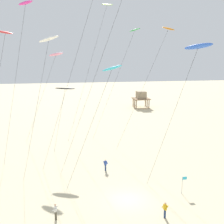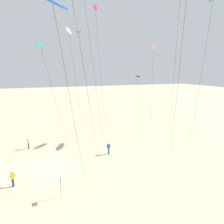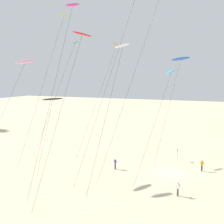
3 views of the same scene
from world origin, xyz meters
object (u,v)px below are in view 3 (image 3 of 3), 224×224
kite_orange (116,47)px  kite_flyer_nearest (115,163)px  kite_blue (181,59)px  kite_cyan (171,73)px  kite_black (53,99)px  kite_magenta (72,9)px  kite_red (81,37)px  kite_lime (63,19)px  kite_white (123,47)px  kite_pink (25,63)px  kite_flyer_furthest (202,165)px  marker_flag (178,152)px  kite_flyer_middle (178,189)px  kite_green (74,47)px

kite_orange → kite_flyer_nearest: 20.85m
kite_blue → kite_cyan: (-9.28, -0.47, -2.29)m
kite_black → kite_magenta: bearing=-126.7°
kite_orange → kite_black: bearing=166.9°
kite_black → kite_blue: (13.93, -15.04, 5.91)m
kite_red → kite_lime: bearing=38.7°
kite_red → kite_white: bearing=-28.5°
kite_pink → kite_flyer_furthest: (10.65, -22.95, -14.83)m
kite_lime → kite_flyer_nearest: kite_lime is taller
marker_flag → kite_flyer_middle: bearing=-169.0°
kite_white → kite_lime: 16.71m
kite_blue → kite_cyan: 9.57m
kite_white → kite_magenta: (-2.88, 5.11, 4.25)m
kite_blue → kite_green: kite_green is taller
kite_white → kite_flyer_nearest: kite_white is taller
kite_magenta → kite_flyer_nearest: 22.79m
kite_white → marker_flag: (14.70, -4.05, -15.77)m
kite_flyer_middle → kite_black: bearing=86.0°
kite_black → kite_green: kite_green is taller
kite_red → kite_magenta: bearing=48.2°
kite_green → kite_lime: kite_lime is taller
kite_green → kite_magenta: size_ratio=0.90×
kite_white → kite_blue: bearing=-14.5°
kite_red → kite_flyer_middle: size_ratio=11.17×
kite_green → kite_flyer_furthest: size_ratio=12.08×
kite_flyer_middle → kite_flyer_furthest: bearing=-8.0°
kite_red → marker_flag: kite_red is taller
kite_lime → marker_flag: (6.39, -17.44, -21.34)m
kite_white → kite_orange: bearing=24.9°
kite_green → kite_flyer_furthest: kite_green is taller
kite_flyer_furthest → kite_green: bearing=84.8°
kite_black → kite_red: (-6.55, -8.32, 7.38)m
kite_green → kite_flyer_nearest: size_ratio=12.08×
kite_magenta → kite_pink: size_ratio=1.37×
kite_blue → kite_pink: (-15.21, 18.61, -0.85)m
kite_black → kite_cyan: bearing=-73.3°
kite_blue → kite_cyan: size_ratio=1.15×
kite_pink → kite_blue: bearing=-50.7°
kite_blue → kite_lime: (-7.16, 17.38, 6.25)m
kite_orange → kite_flyer_furthest: (-5.44, -15.92, -18.10)m
kite_blue → kite_lime: size_ratio=0.72×
kite_black → kite_flyer_furthest: bearing=-64.2°
kite_black → kite_orange: 17.33m
kite_lime → kite_red: (-13.32, -10.66, -4.79)m
kite_flyer_middle → kite_red: bearing=119.0°
kite_black → kite_flyer_furthest: kite_black is taller
kite_blue → kite_red: (-20.48, 6.72, 1.47)m
kite_white → kite_magenta: bearing=119.4°
kite_blue → kite_magenta: (-18.35, 9.11, 4.93)m
kite_red → marker_flag: size_ratio=8.89×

